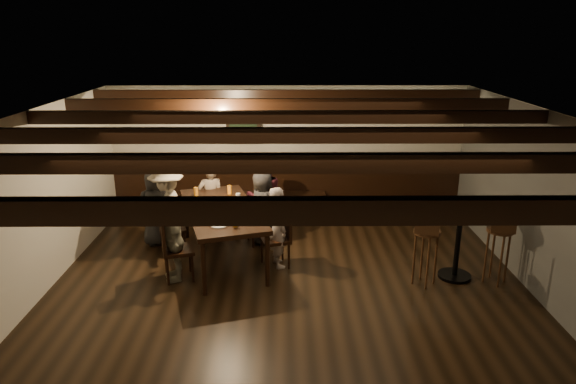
{
  "coord_description": "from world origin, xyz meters",
  "views": [
    {
      "loc": [
        -0.06,
        -5.82,
        3.36
      ],
      "look_at": [
        -0.01,
        1.3,
        1.1
      ],
      "focal_mm": 32.0,
      "sensor_mm": 36.0,
      "label": 1
    }
  ],
  "objects_px": {
    "chair_left_near": "(172,237)",
    "person_left_near": "(168,210)",
    "person_right_near": "(263,207)",
    "person_bench_right": "(265,196)",
    "high_top_table": "(459,229)",
    "chair_left_far": "(177,260)",
    "person_bench_centre": "(211,200)",
    "chair_right_far": "(276,249)",
    "person_bench_left": "(156,207)",
    "bar_stool_left": "(425,256)",
    "chair_right_near": "(261,227)",
    "bar_stool_right": "(497,254)",
    "person_left_far": "(174,239)",
    "person_right_far": "(278,227)",
    "dining_table": "(221,212)"
  },
  "relations": [
    {
      "from": "person_left_near",
      "to": "bar_stool_left",
      "type": "bearing_deg",
      "value": 57.5
    },
    {
      "from": "person_left_near",
      "to": "bar_stool_right",
      "type": "height_order",
      "value": "person_left_near"
    },
    {
      "from": "person_right_near",
      "to": "bar_stool_left",
      "type": "xyz_separation_m",
      "value": [
        2.26,
        -1.48,
        -0.2
      ]
    },
    {
      "from": "bar_stool_left",
      "to": "chair_left_far",
      "type": "bearing_deg",
      "value": -163.99
    },
    {
      "from": "person_left_far",
      "to": "person_right_near",
      "type": "bearing_deg",
      "value": 120.96
    },
    {
      "from": "person_bench_left",
      "to": "high_top_table",
      "type": "height_order",
      "value": "person_bench_left"
    },
    {
      "from": "person_left_near",
      "to": "chair_right_near",
      "type": "bearing_deg",
      "value": 90.0
    },
    {
      "from": "chair_right_near",
      "to": "bar_stool_left",
      "type": "height_order",
      "value": "bar_stool_left"
    },
    {
      "from": "chair_right_far",
      "to": "person_left_far",
      "type": "xyz_separation_m",
      "value": [
        -1.41,
        -0.42,
        0.33
      ]
    },
    {
      "from": "chair_left_near",
      "to": "person_left_near",
      "type": "distance_m",
      "value": 0.45
    },
    {
      "from": "person_bench_centre",
      "to": "high_top_table",
      "type": "relative_size",
      "value": 1.11
    },
    {
      "from": "bar_stool_right",
      "to": "bar_stool_left",
      "type": "bearing_deg",
      "value": -165.17
    },
    {
      "from": "chair_right_near",
      "to": "person_left_near",
      "type": "relative_size",
      "value": 0.62
    },
    {
      "from": "high_top_table",
      "to": "person_left_near",
      "type": "bearing_deg",
      "value": 168.62
    },
    {
      "from": "chair_right_near",
      "to": "person_bench_left",
      "type": "height_order",
      "value": "person_bench_left"
    },
    {
      "from": "person_left_near",
      "to": "person_left_far",
      "type": "relative_size",
      "value": 1.19
    },
    {
      "from": "dining_table",
      "to": "person_right_far",
      "type": "bearing_deg",
      "value": -30.96
    },
    {
      "from": "bar_stool_left",
      "to": "person_right_far",
      "type": "bearing_deg",
      "value": -177.83
    },
    {
      "from": "chair_right_near",
      "to": "person_bench_left",
      "type": "bearing_deg",
      "value": 74.46
    },
    {
      "from": "bar_stool_right",
      "to": "chair_right_near",
      "type": "bearing_deg",
      "value": 168.61
    },
    {
      "from": "chair_right_far",
      "to": "person_bench_left",
      "type": "relative_size",
      "value": 0.69
    },
    {
      "from": "chair_left_far",
      "to": "chair_right_near",
      "type": "bearing_deg",
      "value": 122.05
    },
    {
      "from": "chair_right_far",
      "to": "high_top_table",
      "type": "bearing_deg",
      "value": -115.66
    },
    {
      "from": "dining_table",
      "to": "chair_right_far",
      "type": "relative_size",
      "value": 2.71
    },
    {
      "from": "bar_stool_left",
      "to": "person_left_near",
      "type": "bearing_deg",
      "value": -176.54
    },
    {
      "from": "chair_left_far",
      "to": "person_right_far",
      "type": "xyz_separation_m",
      "value": [
        1.41,
        0.42,
        0.33
      ]
    },
    {
      "from": "person_left_near",
      "to": "bar_stool_left",
      "type": "xyz_separation_m",
      "value": [
        3.7,
        -1.05,
        -0.29
      ]
    },
    {
      "from": "person_left_far",
      "to": "high_top_table",
      "type": "height_order",
      "value": "person_left_far"
    },
    {
      "from": "chair_left_far",
      "to": "person_left_near",
      "type": "height_order",
      "value": "person_left_near"
    },
    {
      "from": "person_bench_right",
      "to": "high_top_table",
      "type": "height_order",
      "value": "person_bench_right"
    },
    {
      "from": "person_bench_left",
      "to": "person_bench_centre",
      "type": "relative_size",
      "value": 1.03
    },
    {
      "from": "person_bench_centre",
      "to": "person_left_far",
      "type": "distance_m",
      "value": 1.68
    },
    {
      "from": "person_right_far",
      "to": "high_top_table",
      "type": "bearing_deg",
      "value": -115.97
    },
    {
      "from": "person_bench_right",
      "to": "person_right_near",
      "type": "distance_m",
      "value": 0.48
    },
    {
      "from": "chair_left_near",
      "to": "person_bench_left",
      "type": "xyz_separation_m",
      "value": [
        -0.3,
        0.38,
        0.37
      ]
    },
    {
      "from": "person_left_near",
      "to": "bar_stool_right",
      "type": "distance_m",
      "value": 4.81
    },
    {
      "from": "chair_left_far",
      "to": "person_right_far",
      "type": "relative_size",
      "value": 0.75
    },
    {
      "from": "person_bench_right",
      "to": "bar_stool_left",
      "type": "height_order",
      "value": "person_bench_right"
    },
    {
      "from": "person_bench_left",
      "to": "person_right_near",
      "type": "height_order",
      "value": "person_bench_left"
    },
    {
      "from": "chair_left_near",
      "to": "person_left_near",
      "type": "height_order",
      "value": "person_left_near"
    },
    {
      "from": "person_left_far",
      "to": "chair_left_near",
      "type": "bearing_deg",
      "value": 177.98
    },
    {
      "from": "high_top_table",
      "to": "bar_stool_right",
      "type": "bearing_deg",
      "value": -17.4
    },
    {
      "from": "chair_left_near",
      "to": "bar_stool_left",
      "type": "bearing_deg",
      "value": 57.24
    },
    {
      "from": "person_bench_centre",
      "to": "person_left_near",
      "type": "relative_size",
      "value": 0.87
    },
    {
      "from": "chair_left_near",
      "to": "person_right_near",
      "type": "xyz_separation_m",
      "value": [
        1.41,
        0.42,
        0.36
      ]
    },
    {
      "from": "person_bench_right",
      "to": "dining_table",
      "type": "bearing_deg",
      "value": 45.0
    },
    {
      "from": "chair_left_near",
      "to": "chair_right_near",
      "type": "relative_size",
      "value": 0.98
    },
    {
      "from": "chair_left_far",
      "to": "chair_right_far",
      "type": "xyz_separation_m",
      "value": [
        1.38,
        0.41,
        -0.01
      ]
    },
    {
      "from": "chair_left_far",
      "to": "person_bench_centre",
      "type": "relative_size",
      "value": 0.73
    },
    {
      "from": "person_bench_centre",
      "to": "person_left_far",
      "type": "xyz_separation_m",
      "value": [
        -0.29,
        -1.65,
        -0.02
      ]
    }
  ]
}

